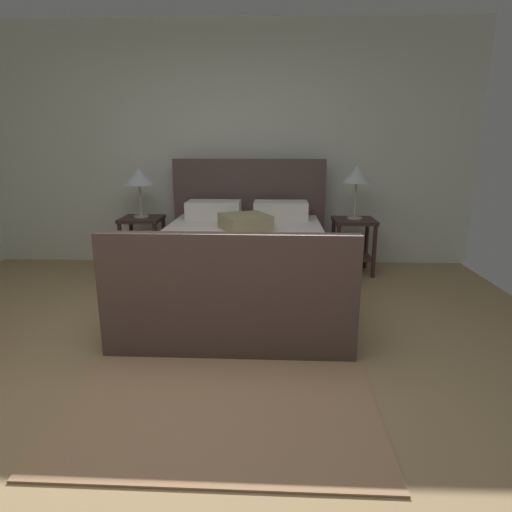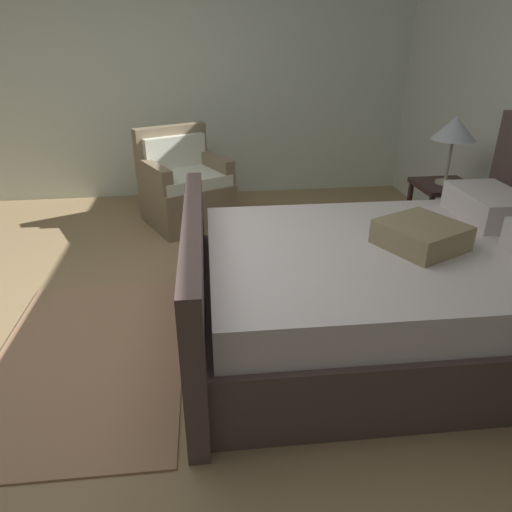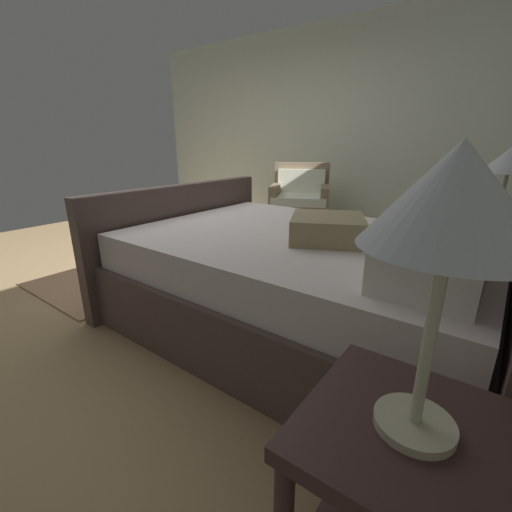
% 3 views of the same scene
% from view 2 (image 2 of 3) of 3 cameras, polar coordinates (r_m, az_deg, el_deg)
% --- Properties ---
extents(ground_plane, '(5.56, 5.77, 0.02)m').
position_cam_2_polar(ground_plane, '(3.11, -15.71, -9.09)').
color(ground_plane, '#9C7E56').
extents(wall_side_left, '(0.12, 5.89, 2.70)m').
position_cam_2_polar(wall_side_left, '(5.41, -13.54, 21.24)').
color(wall_side_left, silver).
rests_on(wall_side_left, ground).
extents(bed, '(1.73, 2.34, 1.23)m').
position_cam_2_polar(bed, '(2.88, 16.51, -3.59)').
color(bed, '#513E3B').
rests_on(bed, ground).
extents(nightstand_left, '(0.44, 0.44, 0.60)m').
position_cam_2_polar(nightstand_left, '(4.19, 21.65, 5.66)').
color(nightstand_left, '#3A2423').
rests_on(nightstand_left, ground).
extents(table_lamp_left, '(0.34, 0.34, 0.53)m').
position_cam_2_polar(table_lamp_left, '(4.04, 23.12, 14.04)').
color(table_lamp_left, '#B7B293').
rests_on(table_lamp_left, nightstand_left).
extents(armchair, '(0.97, 0.96, 0.90)m').
position_cam_2_polar(armchair, '(4.62, -8.75, 8.23)').
color(armchair, '#826E55').
rests_on(armchair, ground).
extents(area_rug, '(1.69, 1.10, 0.01)m').
position_cam_2_polar(area_rug, '(2.94, -19.64, -11.56)').
color(area_rug, '#A37A58').
rests_on(area_rug, ground).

